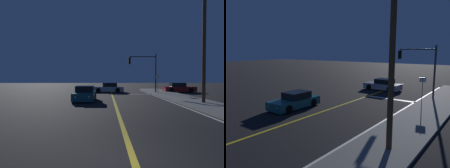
{
  "view_description": "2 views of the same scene",
  "coord_description": "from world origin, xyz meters",
  "views": [
    {
      "loc": [
        -0.71,
        -5.95,
        2.15
      ],
      "look_at": [
        -0.1,
        19.1,
        1.42
      ],
      "focal_mm": 38.43,
      "sensor_mm": 36.0,
      "label": 1
    },
    {
      "loc": [
        10.98,
        3.28,
        4.81
      ],
      "look_at": [
        -0.56,
        19.03,
        1.8
      ],
      "focal_mm": 35.62,
      "sensor_mm": 36.0,
      "label": 2
    }
  ],
  "objects": [
    {
      "name": "sidewalk_right",
      "position": [
        6.71,
        12.57,
        0.07
      ],
      "size": [
        3.2,
        45.25,
        0.15
      ],
      "primitive_type": "cube",
      "color": "slate",
      "rests_on": "ground"
    },
    {
      "name": "car_lead_oncoming_silver",
      "position": [
        -0.36,
        27.99,
        0.58
      ],
      "size": [
        4.45,
        2.11,
        1.34
      ],
      "rotation": [
        0.0,
        0.0,
        1.53
      ],
      "color": "#B2B5BA",
      "rests_on": "ground"
    },
    {
      "name": "lane_line_center",
      "position": [
        0.0,
        12.57,
        0.01
      ],
      "size": [
        0.2,
        42.73,
        0.01
      ],
      "primitive_type": "cube",
      "color": "gold",
      "rests_on": "ground"
    },
    {
      "name": "stop_bar",
      "position": [
        2.56,
        23.64,
        0.01
      ],
      "size": [
        5.11,
        0.5,
        0.01
      ],
      "primitive_type": "cube",
      "color": "silver",
      "rests_on": "ground"
    },
    {
      "name": "utility_pole_right",
      "position": [
        7.01,
        12.8,
        5.1
      ],
      "size": [
        1.93,
        0.28,
        9.72
      ],
      "color": "#4C3823",
      "rests_on": "ground"
    },
    {
      "name": "car_far_approaching_teal",
      "position": [
        -2.65,
        15.78,
        0.58
      ],
      "size": [
        1.97,
        4.46,
        1.34
      ],
      "rotation": [
        0.0,
        0.0,
        3.13
      ],
      "color": "#195960",
      "rests_on": "ground"
    },
    {
      "name": "lane_line_edge_right",
      "position": [
        4.86,
        12.57,
        0.01
      ],
      "size": [
        0.16,
        42.73,
        0.01
      ],
      "primitive_type": "cube",
      "color": "silver",
      "rests_on": "ground"
    },
    {
      "name": "traffic_signal_near_right",
      "position": [
        4.52,
        25.94,
        3.52
      ],
      "size": [
        3.75,
        0.28,
        5.27
      ],
      "rotation": [
        0.0,
        0.0,
        3.14
      ],
      "color": "#38383D",
      "rests_on": "ground"
    },
    {
      "name": "street_sign_corner",
      "position": [
        5.61,
        23.14,
        1.66
      ],
      "size": [
        0.56,
        0.13,
        2.47
      ],
      "color": "slate",
      "rests_on": "ground"
    }
  ]
}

